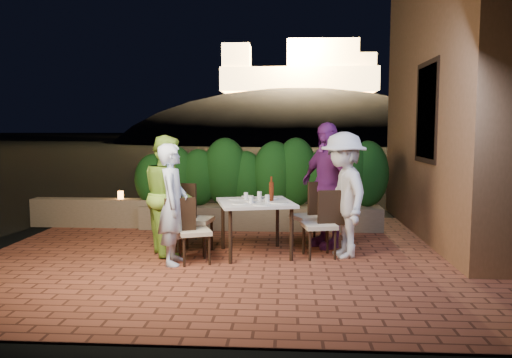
# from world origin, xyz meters

# --- Properties ---
(ground) EXTENTS (400.00, 400.00, 0.00)m
(ground) POSITION_xyz_m (0.00, 0.00, -0.02)
(ground) COLOR black
(ground) RESTS_ON ground
(terrace_floor) EXTENTS (7.00, 6.00, 0.15)m
(terrace_floor) POSITION_xyz_m (0.00, 0.50, -0.07)
(terrace_floor) COLOR brown
(terrace_floor) RESTS_ON ground
(building_wall) EXTENTS (1.60, 5.00, 5.00)m
(building_wall) POSITION_xyz_m (3.60, 2.00, 2.50)
(building_wall) COLOR #8F5E38
(building_wall) RESTS_ON ground
(window_pane) EXTENTS (0.08, 1.00, 1.40)m
(window_pane) POSITION_xyz_m (2.82, 1.50, 2.00)
(window_pane) COLOR black
(window_pane) RESTS_ON building_wall
(window_frame) EXTENTS (0.06, 1.15, 1.55)m
(window_frame) POSITION_xyz_m (2.81, 1.50, 2.00)
(window_frame) COLOR black
(window_frame) RESTS_ON building_wall
(planter) EXTENTS (4.20, 0.55, 0.40)m
(planter) POSITION_xyz_m (0.20, 2.30, 0.20)
(planter) COLOR brown
(planter) RESTS_ON ground
(hedge) EXTENTS (4.00, 0.70, 1.10)m
(hedge) POSITION_xyz_m (0.20, 2.30, 0.95)
(hedge) COLOR #103910
(hedge) RESTS_ON planter
(parapet) EXTENTS (2.20, 0.30, 0.50)m
(parapet) POSITION_xyz_m (-2.80, 2.30, 0.25)
(parapet) COLOR brown
(parapet) RESTS_ON ground
(hill) EXTENTS (52.00, 40.00, 22.00)m
(hill) POSITION_xyz_m (2.00, 60.00, -4.00)
(hill) COLOR black
(hill) RESTS_ON ground
(fortress) EXTENTS (26.00, 8.00, 8.00)m
(fortress) POSITION_xyz_m (2.00, 60.00, 10.50)
(fortress) COLOR #FFCC7A
(fortress) RESTS_ON hill
(dining_table) EXTENTS (1.20, 1.20, 0.75)m
(dining_table) POSITION_xyz_m (0.24, 0.46, 0.38)
(dining_table) COLOR white
(dining_table) RESTS_ON ground
(plate_nw) EXTENTS (0.20, 0.20, 0.01)m
(plate_nw) POSITION_xyz_m (0.03, 0.22, 0.76)
(plate_nw) COLOR white
(plate_nw) RESTS_ON dining_table
(plate_sw) EXTENTS (0.20, 0.20, 0.01)m
(plate_sw) POSITION_xyz_m (-0.07, 0.63, 0.76)
(plate_sw) COLOR white
(plate_sw) RESTS_ON dining_table
(plate_ne) EXTENTS (0.24, 0.24, 0.01)m
(plate_ne) POSITION_xyz_m (0.56, 0.33, 0.76)
(plate_ne) COLOR white
(plate_ne) RESTS_ON dining_table
(plate_se) EXTENTS (0.23, 0.23, 0.01)m
(plate_se) POSITION_xyz_m (0.43, 0.78, 0.76)
(plate_se) COLOR white
(plate_se) RESTS_ON dining_table
(plate_centre) EXTENTS (0.23, 0.23, 0.01)m
(plate_centre) POSITION_xyz_m (0.21, 0.46, 0.76)
(plate_centre) COLOR white
(plate_centre) RESTS_ON dining_table
(plate_front) EXTENTS (0.23, 0.23, 0.01)m
(plate_front) POSITION_xyz_m (0.33, 0.13, 0.76)
(plate_front) COLOR white
(plate_front) RESTS_ON dining_table
(glass_nw) EXTENTS (0.06, 0.06, 0.10)m
(glass_nw) POSITION_xyz_m (0.19, 0.28, 0.80)
(glass_nw) COLOR silver
(glass_nw) RESTS_ON dining_table
(glass_sw) EXTENTS (0.06, 0.06, 0.10)m
(glass_sw) POSITION_xyz_m (0.09, 0.64, 0.80)
(glass_sw) COLOR silver
(glass_sw) RESTS_ON dining_table
(glass_ne) EXTENTS (0.06, 0.06, 0.11)m
(glass_ne) POSITION_xyz_m (0.40, 0.39, 0.80)
(glass_ne) COLOR silver
(glass_ne) RESTS_ON dining_table
(glass_se) EXTENTS (0.07, 0.07, 0.11)m
(glass_se) POSITION_xyz_m (0.28, 0.67, 0.81)
(glass_se) COLOR silver
(glass_se) RESTS_ON dining_table
(beer_bottle) EXTENTS (0.07, 0.07, 0.34)m
(beer_bottle) POSITION_xyz_m (0.45, 0.54, 0.92)
(beer_bottle) COLOR #521E0D
(beer_bottle) RESTS_ON dining_table
(bowl) EXTENTS (0.19, 0.19, 0.04)m
(bowl) POSITION_xyz_m (0.11, 0.71, 0.77)
(bowl) COLOR white
(bowl) RESTS_ON dining_table
(chair_left_front) EXTENTS (0.51, 0.51, 0.86)m
(chair_left_front) POSITION_xyz_m (-0.53, -0.01, 0.43)
(chair_left_front) COLOR black
(chair_left_front) RESTS_ON ground
(chair_left_back) EXTENTS (0.51, 0.51, 0.98)m
(chair_left_back) POSITION_xyz_m (-0.62, 0.52, 0.49)
(chair_left_back) COLOR black
(chair_left_back) RESTS_ON ground
(chair_right_front) EXTENTS (0.50, 0.50, 0.92)m
(chair_right_front) POSITION_xyz_m (1.11, 0.39, 0.46)
(chair_right_front) COLOR black
(chair_right_front) RESTS_ON ground
(chair_right_back) EXTENTS (0.60, 0.60, 0.98)m
(chair_right_back) POSITION_xyz_m (1.00, 0.89, 0.49)
(chair_right_back) COLOR black
(chair_right_back) RESTS_ON ground
(diner_blue) EXTENTS (0.41, 0.59, 1.56)m
(diner_blue) POSITION_xyz_m (-0.79, -0.06, 0.78)
(diner_blue) COLOR silver
(diner_blue) RESTS_ON ground
(diner_green) EXTENTS (0.93, 1.01, 1.66)m
(diner_green) POSITION_xyz_m (-0.99, 0.48, 0.83)
(diner_green) COLOR #88BF3B
(diner_green) RESTS_ON ground
(diner_white) EXTENTS (0.90, 1.23, 1.71)m
(diner_white) POSITION_xyz_m (1.43, 0.44, 0.85)
(diner_white) COLOR silver
(diner_white) RESTS_ON ground
(diner_purple) EXTENTS (0.99, 1.14, 1.85)m
(diner_purple) POSITION_xyz_m (1.25, 1.02, 0.92)
(diner_purple) COLOR #77297D
(diner_purple) RESTS_ON ground
(parapet_lamp) EXTENTS (0.10, 0.10, 0.14)m
(parapet_lamp) POSITION_xyz_m (-2.29, 2.30, 0.57)
(parapet_lamp) COLOR orange
(parapet_lamp) RESTS_ON parapet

